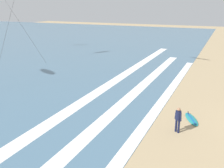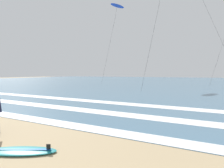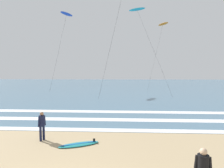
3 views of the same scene
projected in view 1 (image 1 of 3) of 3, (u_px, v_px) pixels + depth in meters
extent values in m
cube|color=white|center=(148.00, 121.00, 16.86)|extent=(38.49, 0.75, 0.01)
cube|color=white|center=(130.00, 97.00, 21.22)|extent=(36.25, 1.01, 0.01)
cube|color=white|center=(96.00, 93.00, 22.14)|extent=(50.77, 1.10, 0.01)
cylinder|color=#141938|center=(179.00, 127.00, 15.24)|extent=(0.13, 0.13, 0.82)
cylinder|color=#141938|center=(176.00, 125.00, 15.40)|extent=(0.13, 0.13, 0.82)
cylinder|color=#141938|center=(178.00, 115.00, 15.11)|extent=(0.32, 0.32, 0.58)
cylinder|color=#141938|center=(181.00, 117.00, 14.97)|extent=(0.14, 0.16, 0.56)
cylinder|color=#141938|center=(176.00, 115.00, 15.26)|extent=(0.14, 0.16, 0.56)
sphere|color=#9E7051|center=(179.00, 109.00, 14.99)|extent=(0.21, 0.21, 0.21)
ellipsoid|color=teal|center=(191.00, 119.00, 17.09)|extent=(2.16, 1.42, 0.09)
cube|color=#1959B2|center=(192.00, 118.00, 17.07)|extent=(1.67, 0.83, 0.01)
cube|color=black|center=(188.00, 112.00, 17.83)|extent=(0.12, 0.06, 0.16)
cylinder|color=#333333|center=(6.00, 2.00, 30.43)|extent=(5.12, 6.44, 15.39)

